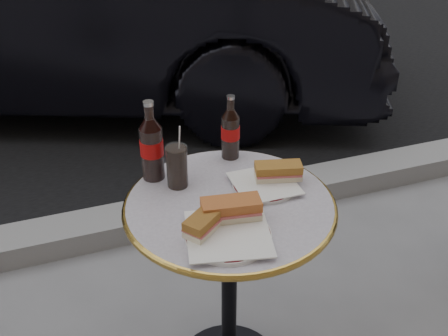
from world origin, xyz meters
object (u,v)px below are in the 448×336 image
object	(u,v)px
cola_bottle_right	(230,127)
bistro_table	(229,294)
plate_left	(228,236)
plate_right	(264,185)
cola_bottle_left	(151,141)
cola_glass	(177,166)

from	to	relation	value
cola_bottle_right	bistro_table	bearing A→B (deg)	-110.32
plate_left	cola_bottle_right	bearing A→B (deg)	69.27
plate_right	plate_left	bearing A→B (deg)	-133.89
cola_bottle_right	plate_left	bearing A→B (deg)	-110.73
cola_bottle_right	cola_bottle_left	bearing A→B (deg)	-171.74
cola_bottle_left	bistro_table	bearing A→B (deg)	-49.52
plate_left	cola_bottle_left	distance (m)	0.39
bistro_table	plate_right	xyz separation A→B (m)	(0.13, 0.04, 0.37)
bistro_table	cola_bottle_left	world-z (taller)	cola_bottle_left
bistro_table	cola_glass	bearing A→B (deg)	130.67
plate_left	plate_right	bearing A→B (deg)	46.11
cola_bottle_right	cola_glass	xyz separation A→B (m)	(-0.21, -0.11, -0.04)
plate_left	cola_bottle_right	distance (m)	0.43
cola_glass	plate_right	bearing A→B (deg)	-21.45
plate_right	cola_bottle_right	bearing A→B (deg)	99.92
cola_bottle_left	cola_glass	distance (m)	0.11
plate_left	cola_glass	xyz separation A→B (m)	(-0.06, 0.29, 0.06)
plate_left	cola_bottle_left	world-z (taller)	cola_bottle_left
plate_left	plate_right	world-z (taller)	plate_left
cola_bottle_left	cola_glass	world-z (taller)	cola_bottle_left
plate_left	plate_right	distance (m)	0.27
bistro_table	plate_left	bearing A→B (deg)	-111.38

